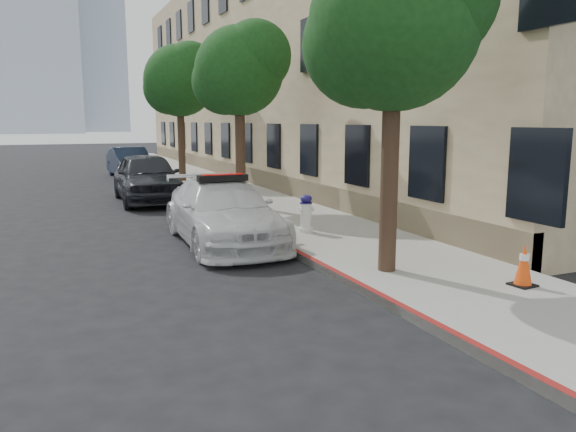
% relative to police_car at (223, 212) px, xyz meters
% --- Properties ---
extents(ground, '(120.00, 120.00, 0.00)m').
position_rel_police_car_xyz_m(ground, '(-1.10, -1.81, -0.71)').
color(ground, black).
rests_on(ground, ground).
extents(sidewalk, '(3.20, 50.00, 0.15)m').
position_rel_police_car_xyz_m(sidewalk, '(2.50, 8.19, -0.63)').
color(sidewalk, gray).
rests_on(sidewalk, ground).
extents(curb_strip, '(0.12, 50.00, 0.15)m').
position_rel_police_car_xyz_m(curb_strip, '(0.96, 8.19, -0.63)').
color(curb_strip, maroon).
rests_on(curb_strip, ground).
extents(building, '(8.00, 36.00, 10.00)m').
position_rel_police_car_xyz_m(building, '(8.10, 13.19, 4.29)').
color(building, tan).
rests_on(building, ground).
extents(tower_right, '(14.00, 14.00, 44.00)m').
position_rel_police_car_xyz_m(tower_right, '(7.90, 133.19, 21.29)').
color(tower_right, '#9EA8B7').
rests_on(tower_right, ground).
extents(tree_near, '(2.92, 2.82, 5.62)m').
position_rel_police_car_xyz_m(tree_near, '(1.83, -3.82, 3.56)').
color(tree_near, black).
rests_on(tree_near, sidewalk).
extents(tree_mid, '(2.77, 2.64, 5.43)m').
position_rel_police_car_xyz_m(tree_mid, '(1.83, 4.18, 3.45)').
color(tree_mid, black).
rests_on(tree_mid, sidewalk).
extents(tree_far, '(3.10, 3.00, 5.81)m').
position_rel_police_car_xyz_m(tree_far, '(1.83, 12.18, 3.68)').
color(tree_far, black).
rests_on(tree_far, sidewalk).
extents(police_car, '(2.12, 4.92, 1.56)m').
position_rel_police_car_xyz_m(police_car, '(0.00, 0.00, 0.00)').
color(police_car, silver).
rests_on(police_car, ground).
extents(parked_car_mid, '(2.05, 4.88, 1.65)m').
position_rel_police_car_xyz_m(parked_car_mid, '(-0.48, 7.31, 0.12)').
color(parked_car_mid, black).
rests_on(parked_car_mid, ground).
extents(parked_car_far, '(1.81, 4.46, 1.44)m').
position_rel_police_car_xyz_m(parked_car_far, '(0.10, 15.96, 0.01)').
color(parked_car_far, '#131D30').
rests_on(parked_car_far, ground).
extents(fire_hydrant, '(0.36, 0.34, 0.88)m').
position_rel_police_car_xyz_m(fire_hydrant, '(1.93, -0.21, -0.13)').
color(fire_hydrant, white).
rests_on(fire_hydrant, sidewalk).
extents(traffic_cone, '(0.38, 0.38, 0.68)m').
position_rel_police_car_xyz_m(traffic_cone, '(3.25, -5.45, -0.22)').
color(traffic_cone, black).
rests_on(traffic_cone, sidewalk).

